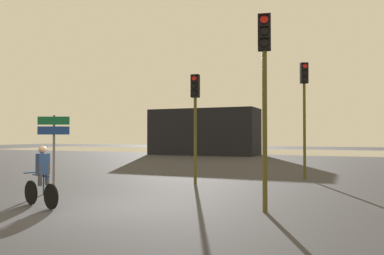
{
  "coord_description": "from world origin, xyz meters",
  "views": [
    {
      "loc": [
        5.99,
        -8.03,
        1.89
      ],
      "look_at": [
        0.5,
        5.0,
        2.2
      ],
      "focal_mm": 35.0,
      "sensor_mm": 36.0,
      "label": 1
    }
  ],
  "objects_px": {
    "cyclist": "(42,176)",
    "traffic_light_far_right": "(304,99)",
    "traffic_light_center": "(195,108)",
    "direction_sign_post": "(54,138)",
    "traffic_light_near_right": "(265,75)",
    "distant_building": "(204,132)"
  },
  "relations": [
    {
      "from": "distant_building",
      "to": "traffic_light_center",
      "type": "height_order",
      "value": "distant_building"
    },
    {
      "from": "distant_building",
      "to": "cyclist",
      "type": "xyz_separation_m",
      "value": [
        5.82,
        -27.15,
        -1.44
      ]
    },
    {
      "from": "distant_building",
      "to": "traffic_light_center",
      "type": "relative_size",
      "value": 2.49
    },
    {
      "from": "traffic_light_center",
      "to": "direction_sign_post",
      "type": "height_order",
      "value": "traffic_light_center"
    },
    {
      "from": "traffic_light_near_right",
      "to": "direction_sign_post",
      "type": "height_order",
      "value": "traffic_light_near_right"
    },
    {
      "from": "traffic_light_center",
      "to": "direction_sign_post",
      "type": "bearing_deg",
      "value": 36.62
    },
    {
      "from": "traffic_light_far_right",
      "to": "cyclist",
      "type": "distance_m",
      "value": 11.3
    },
    {
      "from": "traffic_light_far_right",
      "to": "direction_sign_post",
      "type": "distance_m",
      "value": 10.44
    },
    {
      "from": "traffic_light_near_right",
      "to": "direction_sign_post",
      "type": "xyz_separation_m",
      "value": [
        -7.47,
        0.78,
        -1.6
      ]
    },
    {
      "from": "traffic_light_near_right",
      "to": "traffic_light_far_right",
      "type": "height_order",
      "value": "traffic_light_far_right"
    },
    {
      "from": "distant_building",
      "to": "traffic_light_center",
      "type": "bearing_deg",
      "value": -69.89
    },
    {
      "from": "traffic_light_near_right",
      "to": "traffic_light_center",
      "type": "distance_m",
      "value": 5.63
    },
    {
      "from": "traffic_light_near_right",
      "to": "cyclist",
      "type": "bearing_deg",
      "value": 5.62
    },
    {
      "from": "direction_sign_post",
      "to": "traffic_light_near_right",
      "type": "bearing_deg",
      "value": 151.66
    },
    {
      "from": "direction_sign_post",
      "to": "cyclist",
      "type": "xyz_separation_m",
      "value": [
        1.9,
        -2.44,
        -0.97
      ]
    },
    {
      "from": "traffic_light_far_right",
      "to": "direction_sign_post",
      "type": "bearing_deg",
      "value": 19.55
    },
    {
      "from": "traffic_light_far_right",
      "to": "cyclist",
      "type": "height_order",
      "value": "traffic_light_far_right"
    },
    {
      "from": "traffic_light_near_right",
      "to": "cyclist",
      "type": "distance_m",
      "value": 6.36
    },
    {
      "from": "distant_building",
      "to": "cyclist",
      "type": "relative_size",
      "value": 6.48
    },
    {
      "from": "cyclist",
      "to": "traffic_light_far_right",
      "type": "bearing_deg",
      "value": -14.16
    },
    {
      "from": "traffic_light_center",
      "to": "cyclist",
      "type": "height_order",
      "value": "traffic_light_center"
    },
    {
      "from": "distant_building",
      "to": "traffic_light_near_right",
      "type": "relative_size",
      "value": 2.17
    }
  ]
}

